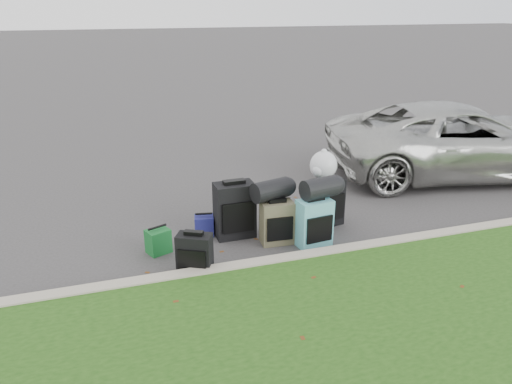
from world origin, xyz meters
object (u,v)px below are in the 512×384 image
object	(u,v)px
suitcase_small_black	(195,254)
suitcase_teal	(314,223)
suitcase_large_black_right	(327,202)
tote_green	(158,241)
suitcase_olive	(277,223)
suv	(460,140)
tote_navy	(204,226)
suitcase_large_black_left	(235,210)

from	to	relation	value
suitcase_small_black	suitcase_teal	world-z (taller)	suitcase_teal
suitcase_large_black_right	tote_green	size ratio (longest dim) A/B	2.16
suitcase_olive	suitcase_large_black_right	distance (m)	0.95
suv	tote_navy	world-z (taller)	suv
tote_navy	suitcase_teal	bearing A→B (deg)	-18.35
suitcase_teal	tote_navy	bearing A→B (deg)	143.82
suitcase_small_black	suitcase_teal	bearing A→B (deg)	36.03
tote_navy	suitcase_small_black	bearing A→B (deg)	-96.75
suitcase_teal	tote_green	distance (m)	2.04
suitcase_small_black	suitcase_olive	world-z (taller)	suitcase_olive
suitcase_small_black	tote_navy	distance (m)	1.06
suitcase_olive	tote_green	bearing A→B (deg)	176.40
suitcase_olive	suitcase_teal	bearing A→B (deg)	-23.18
suitcase_olive	tote_navy	bearing A→B (deg)	152.59
suv	tote_green	bearing A→B (deg)	116.13
suv	suitcase_large_black_right	xyz separation A→B (m)	(-3.29, -1.30, -0.32)
suitcase_olive	suitcase_teal	size ratio (longest dim) A/B	0.91
suitcase_large_black_left	suitcase_teal	size ratio (longest dim) A/B	1.20
suv	tote_navy	size ratio (longest dim) A/B	17.23
suv	tote_green	size ratio (longest dim) A/B	15.05
suitcase_small_black	suitcase_olive	distance (m)	1.30
suitcase_olive	tote_navy	size ratio (longest dim) A/B	2.10
tote_green	suv	bearing A→B (deg)	-7.32
suitcase_teal	suitcase_large_black_left	bearing A→B (deg)	140.61
suitcase_large_black_right	suitcase_large_black_left	bearing A→B (deg)	168.45
suitcase_large_black_right	suitcase_teal	bearing A→B (deg)	-138.96
suitcase_large_black_left	suitcase_olive	size ratio (longest dim) A/B	1.31
suitcase_olive	tote_green	world-z (taller)	suitcase_olive
suv	suitcase_large_black_right	bearing A→B (deg)	123.60
suitcase_olive	suitcase_large_black_left	bearing A→B (deg)	145.85
tote_green	suitcase_olive	bearing A→B (deg)	-28.92
tote_green	tote_navy	distance (m)	0.75
suitcase_olive	suitcase_large_black_right	xyz separation A→B (m)	(0.89, 0.34, 0.05)
suv	suitcase_large_black_right	size ratio (longest dim) A/B	6.95
suitcase_large_black_left	suitcase_large_black_right	xyz separation A→B (m)	(1.37, -0.03, -0.04)
suitcase_teal	suv	bearing A→B (deg)	20.24
suitcase_small_black	suitcase_large_black_left	size ratio (longest dim) A/B	0.66
suitcase_small_black	suitcase_large_black_right	world-z (taller)	suitcase_large_black_right
suitcase_olive	suitcase_teal	xyz separation A→B (m)	(0.44, -0.22, 0.03)
suitcase_teal	tote_green	size ratio (longest dim) A/B	2.02
suitcase_large_black_left	tote_navy	distance (m)	0.49
suv	suitcase_small_black	distance (m)	5.80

